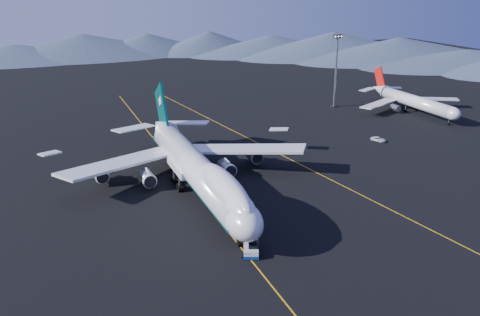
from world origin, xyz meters
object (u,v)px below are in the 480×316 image
object	(u,v)px
second_jet	(412,101)
floodlight_mast	(336,71)
boeing_747	(197,168)
pushback_tug	(251,249)
service_van	(378,139)

from	to	relation	value
second_jet	floodlight_mast	distance (m)	28.94
boeing_747	floodlight_mast	bearing A→B (deg)	41.28
boeing_747	pushback_tug	bearing A→B (deg)	-88.21
second_jet	pushback_tug	bearing A→B (deg)	-115.91
service_van	boeing_747	bearing A→B (deg)	175.57
boeing_747	service_van	world-z (taller)	boeing_747
boeing_747	service_van	bearing A→B (deg)	17.56
boeing_747	floodlight_mast	distance (m)	95.17
pushback_tug	service_van	distance (m)	77.17
pushback_tug	service_van	world-z (taller)	pushback_tug
pushback_tug	floodlight_mast	xyz separation A→B (m)	(70.38, 92.13, 12.55)
pushback_tug	service_van	size ratio (longest dim) A/B	1.32
pushback_tug	floodlight_mast	world-z (taller)	floodlight_mast
second_jet	boeing_747	bearing A→B (deg)	-129.04
pushback_tug	second_jet	xyz separation A→B (m)	(91.81, 75.01, 3.34)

